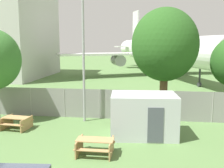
# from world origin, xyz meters

# --- Properties ---
(perimeter_fence) EXTENTS (56.07, 0.07, 2.08)m
(perimeter_fence) POSITION_xyz_m (0.00, 10.39, 1.04)
(perimeter_fence) COLOR gray
(perimeter_fence) RESTS_ON ground
(airplane) EXTENTS (32.72, 40.23, 11.96)m
(airplane) POSITION_xyz_m (5.88, 35.72, 4.11)
(airplane) COLOR white
(airplane) RESTS_ON ground
(portable_cabin) EXTENTS (3.84, 2.74, 2.42)m
(portable_cabin) POSITION_xyz_m (3.10, 7.27, 1.21)
(portable_cabin) COLOR silver
(portable_cabin) RESTS_ON ground
(picnic_bench_near_cabin) EXTENTS (1.77, 1.41, 0.76)m
(picnic_bench_near_cabin) POSITION_xyz_m (0.86, 4.35, 0.47)
(picnic_bench_near_cabin) COLOR tan
(picnic_bench_near_cabin) RESTS_ON ground
(picnic_bench_open_grass) EXTENTS (1.73, 1.54, 0.76)m
(picnic_bench_open_grass) POSITION_xyz_m (-4.69, 7.42, 0.47)
(picnic_bench_open_grass) COLOR tan
(picnic_bench_open_grass) RESTS_ON ground
(tree_behind_benches) EXTENTS (5.15, 5.15, 7.98)m
(tree_behind_benches) POSITION_xyz_m (4.59, 13.51, 5.11)
(tree_behind_benches) COLOR brown
(tree_behind_benches) RESTS_ON ground
(light_mast) EXTENTS (0.44, 0.44, 9.13)m
(light_mast) POSITION_xyz_m (-0.90, 9.59, 5.46)
(light_mast) COLOR #99999E
(light_mast) RESTS_ON ground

